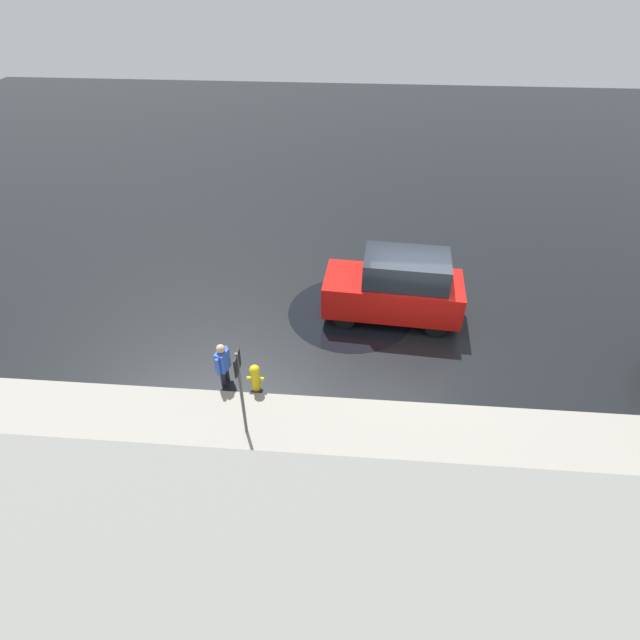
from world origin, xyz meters
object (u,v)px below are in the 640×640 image
(moving_hatchback, at_px, (396,287))
(sign_post, at_px, (240,383))
(pedestrian, at_px, (223,362))
(fire_hydrant, at_px, (255,378))

(moving_hatchback, xyz_separation_m, sign_post, (3.48, 4.66, 0.55))
(pedestrian, xyz_separation_m, sign_post, (-0.85, 1.56, 0.90))
(fire_hydrant, xyz_separation_m, pedestrian, (0.83, -0.21, 0.28))
(moving_hatchback, relative_size, pedestrian, 3.29)
(fire_hydrant, height_order, sign_post, sign_post)
(fire_hydrant, height_order, pedestrian, pedestrian)
(moving_hatchback, distance_m, pedestrian, 5.34)
(fire_hydrant, bearing_deg, pedestrian, -14.22)
(fire_hydrant, distance_m, sign_post, 1.79)
(sign_post, bearing_deg, fire_hydrant, -89.26)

